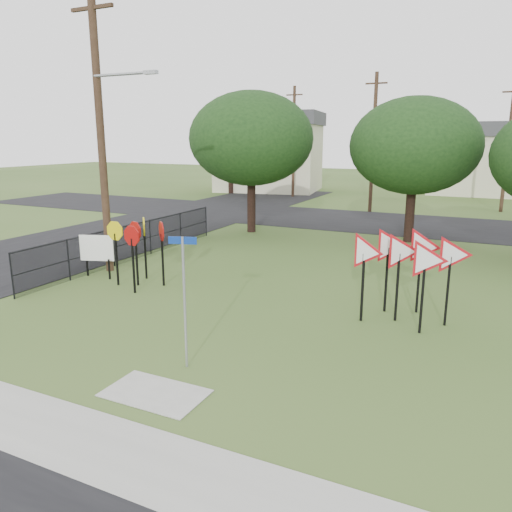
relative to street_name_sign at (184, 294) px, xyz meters
The scene contains 20 objects.
ground 2.02m from the street_name_sign, 84.80° to the left, with size 140.00×140.00×0.00m, color #37531F.
sidewalk 3.51m from the street_name_sign, 88.11° to the right, with size 30.00×1.60×0.02m, color #999990.
planting_strip 4.60m from the street_name_sign, 88.64° to the right, with size 30.00×0.80×0.02m, color #37531F.
street_left 16.37m from the street_name_sign, 136.95° to the left, with size 8.00×50.00×0.02m, color black.
street_far 21.18m from the street_name_sign, 89.72° to the left, with size 60.00×8.00×0.02m, color black.
curb_pad 2.11m from the street_name_sign, 85.48° to the right, with size 2.00×1.20×0.02m, color #999990.
street_name_sign is the anchor object (origin of this frame).
stop_sign_cluster 6.68m from the street_name_sign, 137.18° to the left, with size 2.05×1.86×2.23m.
yield_sign_cluster 6.30m from the street_name_sign, 53.01° to the left, with size 3.18×1.75×2.51m.
info_board 8.34m from the street_name_sign, 145.85° to the left, with size 1.19×0.44×1.56m.
utility_pole_main 9.74m from the street_name_sign, 141.81° to the left, with size 3.55×0.33×10.00m.
far_pole_a 25.36m from the street_name_sign, 94.32° to the left, with size 1.40×0.24×9.00m.
far_pole_b 29.87m from the street_name_sign, 78.16° to the left, with size 1.40×0.24×8.50m.
far_pole_c 32.78m from the street_name_sign, 107.65° to the left, with size 1.40×0.24×9.00m.
fence_run 10.55m from the street_name_sign, 135.51° to the left, with size 0.05×11.55×1.50m.
house_left 37.82m from the street_name_sign, 111.59° to the left, with size 10.58×8.88×7.20m.
house_mid 41.35m from the street_name_sign, 84.30° to the left, with size 8.40×8.40×6.20m.
tree_near_left 16.53m from the street_name_sign, 111.32° to the left, with size 6.40×6.40×7.27m.
tree_near_mid 16.50m from the street_name_sign, 82.57° to the left, with size 6.00×6.00×6.80m.
tree_far_left 35.12m from the street_name_sign, 117.06° to the left, with size 6.80×6.80×7.73m.
Camera 1 is at (5.70, -9.58, 4.93)m, focal length 35.00 mm.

